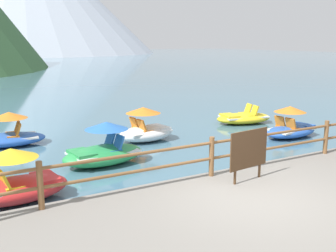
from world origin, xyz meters
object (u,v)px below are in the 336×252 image
(pedal_boat_1, at_px, (18,183))
(pedal_boat_3, at_px, (243,118))
(sign_board, at_px, (249,150))
(pedal_boat_2, at_px, (7,136))
(pedal_boat_7, at_px, (104,150))
(pedal_boat_0, at_px, (146,129))
(pedal_boat_5, at_px, (291,127))

(pedal_boat_1, height_order, pedal_boat_3, pedal_boat_1)
(sign_board, height_order, pedal_boat_3, sign_board)
(pedal_boat_2, bearing_deg, pedal_boat_7, -59.62)
(sign_board, relative_size, pedal_boat_2, 0.45)
(pedal_boat_0, relative_size, pedal_boat_7, 0.85)
(pedal_boat_0, bearing_deg, sign_board, -93.87)
(pedal_boat_5, bearing_deg, pedal_boat_1, -171.53)
(pedal_boat_2, bearing_deg, pedal_boat_3, -5.52)
(sign_board, relative_size, pedal_boat_1, 0.51)
(sign_board, relative_size, pedal_boat_3, 0.44)
(sign_board, height_order, pedal_boat_0, sign_board)
(pedal_boat_5, bearing_deg, pedal_boat_2, 158.07)
(pedal_boat_1, relative_size, pedal_boat_7, 0.90)
(pedal_boat_1, xyz_separation_m, pedal_boat_3, (10.17, 4.38, -0.18))
(pedal_boat_3, bearing_deg, pedal_boat_2, 174.48)
(sign_board, xyz_separation_m, pedal_boat_2, (-4.07, 7.67, -0.75))
(sign_board, height_order, pedal_boat_7, sign_board)
(pedal_boat_1, distance_m, pedal_boat_2, 5.34)
(sign_board, distance_m, pedal_boat_1, 5.25)
(pedal_boat_3, bearing_deg, pedal_boat_0, -171.89)
(pedal_boat_5, bearing_deg, sign_board, -144.47)
(sign_board, xyz_separation_m, pedal_boat_3, (5.54, 6.75, -0.89))
(sign_board, height_order, pedal_boat_2, sign_board)
(pedal_boat_1, distance_m, pedal_boat_3, 11.08)
(pedal_boat_3, bearing_deg, sign_board, -129.40)
(sign_board, relative_size, pedal_boat_7, 0.46)
(pedal_boat_2, relative_size, pedal_boat_3, 0.98)
(pedal_boat_1, relative_size, pedal_boat_5, 0.93)
(sign_board, bearing_deg, pedal_boat_2, 117.93)
(pedal_boat_3, xyz_separation_m, pedal_boat_5, (-0.13, -2.89, 0.13))
(pedal_boat_1, distance_m, pedal_boat_5, 10.15)
(sign_board, distance_m, pedal_boat_7, 4.56)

